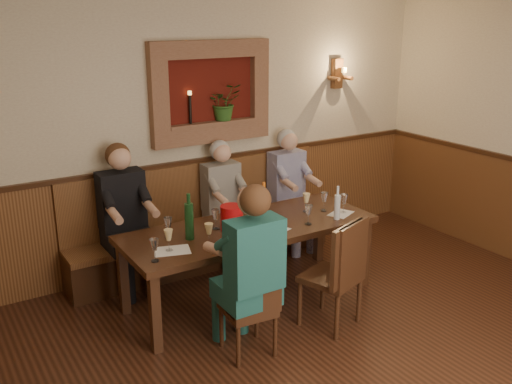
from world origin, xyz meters
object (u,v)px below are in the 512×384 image
Objects in this scene: person_bench_left at (127,231)px; wine_bottle_green_a at (264,205)px; spittoon_bucket at (232,218)px; person_bench_right at (290,200)px; person_bench_mid at (225,215)px; chair_near_left at (249,325)px; chair_near_right at (332,294)px; person_chair_front at (248,285)px; dining_table at (250,233)px; water_bottle at (337,206)px; wine_bottle_green_b at (189,220)px; bench at (205,236)px.

wine_bottle_green_a is (1.09, -0.78, 0.29)m from person_bench_left.
person_bench_right is at bearing 33.84° from spittoon_bucket.
person_bench_mid is (1.10, 0.00, -0.05)m from person_bench_left.
wine_bottle_green_a is (0.69, 0.84, 0.65)m from chair_near_left.
chair_near_right is 1.12m from spittoon_bucket.
person_bench_left is 1.07× the size of person_bench_mid.
person_bench_mid is 1.76m from person_chair_front.
chair_near_left is (-0.49, -0.78, -0.43)m from dining_table.
dining_table is 1.72× the size of person_bench_right.
spittoon_bucket is 1.04m from water_bottle.
person_chair_front is (-0.85, 0.01, 0.31)m from chair_near_right.
dining_table is at bearing 95.16° from chair_near_right.
person_chair_front is 6.22× the size of spittoon_bucket.
dining_table is 1.64× the size of person_bench_left.
person_bench_left is (-1.26, 1.63, 0.32)m from chair_near_right.
person_bench_mid reaches higher than dining_table.
person_bench_right is 1.91m from wine_bottle_green_b.
bench is 2.06× the size of person_chair_front.
person_bench_left reaches higher than spittoon_bucket.
spittoon_bucket reaches higher than dining_table.
wine_bottle_green_a is (0.19, -0.88, 0.58)m from bench.
dining_table is 0.80× the size of bench.
wine_bottle_green_a is at bearing -77.62° from bench.
wine_bottle_green_a reaches higher than water_bottle.
person_bench_mid reaches higher than wine_bottle_green_a.
person_bench_mid is at bearing 89.25° from wine_bottle_green_a.
bench reaches higher than spittoon_bucket.
wine_bottle_green_b is (-0.42, 0.01, 0.06)m from spittoon_bucket.
person_bench_right reaches higher than person_bench_mid.
chair_near_right is 4.27× the size of spittoon_bucket.
person_bench_left reaches higher than chair_near_right.
wine_bottle_green_a is at bearing 150.14° from water_bottle.
person_bench_left is at bearing -173.21° from bench.
person_chair_front is 1.41m from water_bottle.
dining_table is 6.35× the size of wine_bottle_green_a.
water_bottle is (1.70, -1.13, 0.27)m from person_bench_left.
water_bottle reaches higher than chair_near_right.
spittoon_bucket reaches higher than chair_near_left.
person_bench_left is 3.89× the size of wine_bottle_green_a.
water_bottle is at bearing 25.95° from chair_near_left.
bench is (0.00, 0.94, -0.35)m from dining_table.
wine_bottle_green_b is 1.45m from water_bottle.
person_bench_right is at bearing 41.79° from wine_bottle_green_a.
spittoon_bucket is (0.29, 0.77, 0.26)m from person_chair_front.
person_bench_right is at bearing -5.61° from bench.
bench is at bearing 174.39° from person_bench_right.
person_chair_front is at bearing -159.39° from water_bottle.
wine_bottle_green_a is at bearing 9.70° from spittoon_bucket.
spittoon_bucket is 0.42m from wine_bottle_green_b.
person_bench_left is at bearing 144.62° from wine_bottle_green_a.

